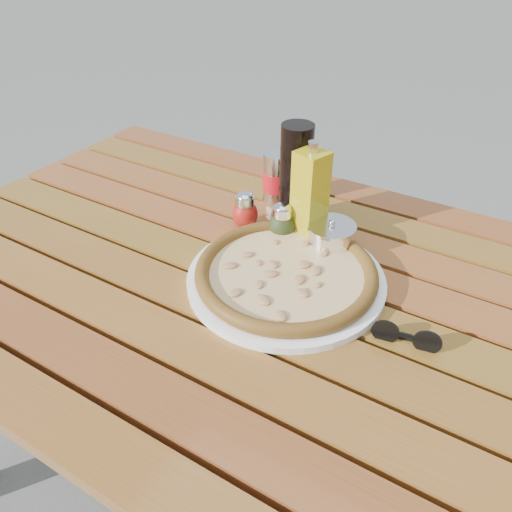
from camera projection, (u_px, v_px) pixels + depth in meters
The scene contains 11 objects.
ground at pixel (252, 489), 1.37m from camera, with size 60.00×60.00×0.00m, color #61615D.
table at pixel (251, 305), 0.97m from camera, with size 1.40×0.90×0.75m.
plate at pixel (286, 279), 0.91m from camera, with size 0.36×0.36×0.01m, color white.
pizza at pixel (286, 272), 0.90m from camera, with size 0.41×0.41×0.03m.
pepper_shaker at pixel (245, 211), 1.04m from camera, with size 0.07×0.07×0.08m.
oregano_shaker at pixel (282, 222), 1.01m from camera, with size 0.06×0.06×0.08m.
dark_bottle at pixel (295, 177), 1.01m from camera, with size 0.07×0.07×0.22m, color black.
soda_can at pixel (277, 178), 1.12m from camera, with size 0.07×0.07×0.12m.
olive_oil_cruet at pixel (310, 196), 0.97m from camera, with size 0.07×0.07×0.21m.
parmesan_tin at pixel (331, 238), 0.98m from camera, with size 0.13×0.13×0.07m.
sunglasses at pixel (406, 337), 0.78m from camera, with size 0.11×0.04×0.04m.
Camera 1 is at (0.39, -0.62, 1.32)m, focal length 35.00 mm.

